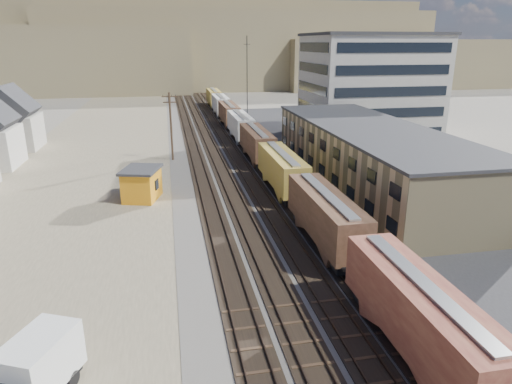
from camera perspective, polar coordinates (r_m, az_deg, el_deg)
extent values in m
plane|color=#6B6356|center=(31.78, 7.26, -13.74)|extent=(300.00, 300.00, 0.00)
cube|color=#4C4742|center=(77.85, -4.17, 5.71)|extent=(18.00, 200.00, 0.06)
cube|color=#6C614A|center=(68.51, -19.96, 2.92)|extent=(24.00, 180.00, 0.03)
cube|color=#232326|center=(69.98, 15.64, 3.65)|extent=(26.00, 120.00, 0.04)
cube|color=black|center=(77.43, -7.86, 5.57)|extent=(2.60, 200.00, 0.08)
cube|color=#38281E|center=(77.37, -8.40, 5.63)|extent=(0.08, 200.00, 0.16)
cube|color=#38281E|center=(77.44, -7.33, 5.68)|extent=(0.08, 200.00, 0.16)
cube|color=black|center=(77.64, -5.64, 5.68)|extent=(2.60, 200.00, 0.08)
cube|color=#38281E|center=(77.55, -6.17, 5.74)|extent=(0.08, 200.00, 0.16)
cube|color=#38281E|center=(77.68, -5.11, 5.80)|extent=(0.08, 200.00, 0.16)
cube|color=black|center=(77.96, -3.44, 5.79)|extent=(2.60, 200.00, 0.08)
cube|color=#38281E|center=(77.85, -3.96, 5.85)|extent=(0.08, 200.00, 0.16)
cube|color=#38281E|center=(78.03, -2.91, 5.90)|extent=(0.08, 200.00, 0.16)
cube|color=black|center=(78.37, -1.40, 5.88)|extent=(2.60, 200.00, 0.08)
cube|color=#38281E|center=(78.23, -1.92, 5.95)|extent=(0.08, 200.00, 0.16)
cube|color=#38281E|center=(78.46, -0.88, 5.99)|extent=(0.08, 200.00, 0.16)
cube|color=black|center=(31.77, 14.68, -12.67)|extent=(2.20, 2.20, 0.90)
cube|color=maroon|center=(26.91, 19.74, -13.93)|extent=(3.00, 13.34, 3.40)
cube|color=#B7B7B2|center=(26.04, 20.16, -10.59)|extent=(0.90, 12.32, 0.16)
cube|color=black|center=(35.79, 11.23, -8.72)|extent=(2.20, 2.20, 0.90)
cube|color=black|center=(44.50, 6.40, -3.00)|extent=(2.20, 2.20, 0.90)
cube|color=#402B1B|center=(39.26, 8.69, -2.68)|extent=(3.00, 13.34, 3.40)
cube|color=#B7B7B2|center=(38.67, 8.81, -0.21)|extent=(0.90, 12.32, 0.16)
cube|color=black|center=(49.05, 4.67, -0.92)|extent=(2.20, 2.20, 0.90)
cube|color=black|center=(58.43, 2.02, 2.27)|extent=(2.20, 2.20, 0.90)
cube|color=#AE922E|center=(53.11, 3.27, 3.03)|extent=(3.00, 13.34, 3.40)
cube|color=#B7B7B2|center=(52.67, 3.31, 4.90)|extent=(0.90, 12.32, 0.16)
cube|color=black|center=(63.19, 1.00, 3.50)|extent=(2.20, 2.20, 0.90)
cube|color=black|center=(72.87, -0.66, 5.47)|extent=(2.20, 2.20, 0.90)
cube|color=#402B1B|center=(67.54, 0.11, 6.33)|extent=(3.00, 13.34, 3.40)
cube|color=#B7B7B2|center=(67.20, 0.11, 7.81)|extent=(0.90, 12.33, 0.16)
cube|color=black|center=(77.73, -1.33, 6.27)|extent=(2.20, 2.20, 0.90)
cube|color=black|center=(87.56, -2.47, 7.61)|extent=(2.20, 2.20, 0.90)
cube|color=beige|center=(82.25, -1.95, 8.45)|extent=(3.00, 13.34, 3.40)
cube|color=#B7B7B2|center=(81.97, -1.96, 9.68)|extent=(0.90, 12.33, 0.16)
cube|color=black|center=(92.48, -2.94, 8.16)|extent=(2.20, 2.20, 0.90)
cube|color=black|center=(102.40, -3.76, 9.12)|extent=(2.20, 2.20, 0.90)
cube|color=#402B1B|center=(97.11, -3.39, 9.92)|extent=(3.00, 13.34, 3.40)
cube|color=#B7B7B2|center=(96.87, -3.41, 10.96)|extent=(0.90, 12.32, 0.16)
cube|color=black|center=(107.36, -4.11, 9.53)|extent=(2.20, 2.20, 0.90)
cube|color=black|center=(117.34, -4.73, 10.25)|extent=(2.20, 2.20, 0.90)
cube|color=beige|center=(112.06, -4.46, 10.99)|extent=(3.00, 13.34, 3.40)
cube|color=#B7B7B2|center=(111.85, -4.49, 11.90)|extent=(0.90, 12.32, 0.16)
cube|color=black|center=(122.32, -5.01, 10.56)|extent=(2.20, 2.20, 0.90)
cube|color=black|center=(132.33, -5.49, 11.12)|extent=(2.20, 2.20, 0.90)
cube|color=#AE922E|center=(127.07, -5.29, 11.81)|extent=(3.00, 13.34, 3.40)
cube|color=#B7B7B2|center=(126.89, -5.31, 12.61)|extent=(0.90, 12.32, 0.16)
cube|color=tan|center=(57.44, 14.00, 4.29)|extent=(12.00, 40.00, 7.00)
cube|color=#2D2D30|center=(56.72, 14.28, 7.82)|extent=(12.40, 40.40, 0.30)
cube|color=black|center=(55.52, 8.21, 2.79)|extent=(0.12, 36.00, 1.20)
cube|color=black|center=(54.81, 8.35, 5.82)|extent=(0.12, 36.00, 1.20)
cube|color=#9E998E|center=(88.92, 13.94, 12.64)|extent=(22.00, 18.00, 18.00)
cube|color=#2D2D30|center=(88.60, 14.41, 18.56)|extent=(22.60, 18.60, 0.50)
cube|color=black|center=(84.93, 6.97, 12.79)|extent=(0.12, 16.00, 16.00)
cube|color=black|center=(80.82, 16.63, 11.92)|extent=(20.00, 0.12, 16.00)
cylinder|color=#382619|center=(68.53, -10.57, 7.99)|extent=(0.32, 0.32, 10.00)
cube|color=#382619|center=(67.92, -10.79, 11.64)|extent=(2.20, 0.14, 0.14)
cube|color=#382619|center=(68.01, -10.75, 10.97)|extent=(1.90, 0.14, 0.14)
cylinder|color=black|center=(67.91, -10.28, 11.79)|extent=(0.08, 0.08, 0.22)
cylinder|color=black|center=(87.16, -1.11, 13.05)|extent=(0.16, 0.16, 18.00)
cube|color=black|center=(86.82, -1.14, 17.98)|extent=(1.20, 0.08, 0.08)
cube|color=#9E998E|center=(85.48, -28.07, 6.61)|extent=(8.00, 8.00, 5.50)
cube|color=#2D2D30|center=(84.96, -28.44, 9.01)|extent=(8.15, 8.16, 8.15)
cube|color=brown|center=(182.89, -28.14, 14.29)|extent=(120.00, 40.00, 22.00)
cube|color=brown|center=(187.78, -2.22, 17.28)|extent=(140.00, 45.00, 28.00)
cube|color=brown|center=(201.63, 19.08, 14.98)|extent=(110.00, 38.00, 18.00)
cube|color=brown|center=(205.53, -11.85, 17.56)|extent=(200.00, 60.00, 32.00)
cube|color=silver|center=(25.95, -25.38, -18.50)|extent=(3.76, 4.54, 2.55)
cylinder|color=black|center=(26.77, -21.98, -20.81)|extent=(0.63, 0.92, 0.88)
cube|color=orange|center=(52.31, -14.08, 0.86)|extent=(4.40, 5.17, 3.33)
cube|color=#2D2D30|center=(51.83, -14.23, 2.73)|extent=(4.95, 5.72, 0.28)
cube|color=black|center=(51.76, -12.29, 0.93)|extent=(0.41, 1.10, 1.11)
imported|color=#171D51|center=(77.79, 14.29, 5.71)|extent=(5.32, 5.41, 1.44)
imported|color=silver|center=(88.92, 17.27, 6.95)|extent=(2.00, 4.31, 1.43)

